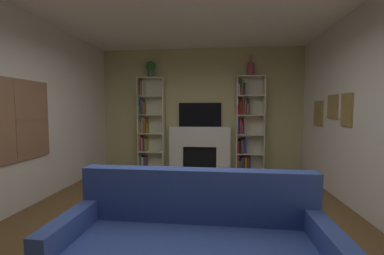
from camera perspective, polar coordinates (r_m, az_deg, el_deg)
ground_plane at (r=3.16m, az=-2.51°, el=-22.64°), size 7.30×7.30×0.00m
wall_back_accent at (r=5.88m, az=1.90°, el=4.08°), size 4.80×0.06×2.84m
fireplace at (r=5.82m, az=1.79°, el=-4.73°), size 1.52×0.48×1.03m
tv at (r=5.82m, az=1.86°, el=2.95°), size 0.99×0.06×0.56m
bookshelf_left at (r=5.97m, az=-9.88°, el=0.52°), size 0.61×0.29×2.17m
bookshelf_right at (r=5.76m, az=12.37°, el=-0.07°), size 0.61×0.34×2.17m
potted_plant at (r=5.97m, az=-9.46°, el=13.32°), size 0.22×0.22×0.37m
vase_with_flowers at (r=5.80m, az=13.37°, el=12.95°), size 0.16×0.16×0.47m
couch at (r=2.21m, az=0.35°, el=-26.87°), size 2.10×0.87×0.89m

